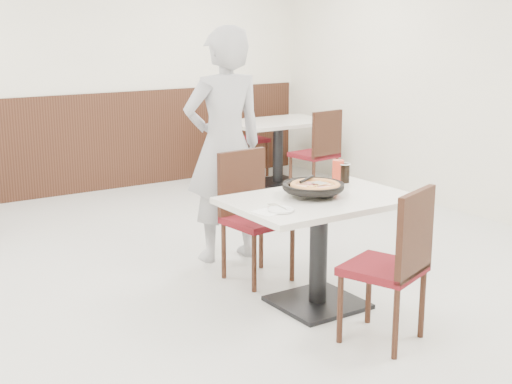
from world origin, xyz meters
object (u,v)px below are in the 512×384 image
pizza_pan (313,190)px  red_cup (338,171)px  side_plate (281,210)px  bg_chair_right_far (247,138)px  main_table (318,252)px  cola_glass (344,174)px  pizza (315,188)px  bg_chair_right_near (314,153)px  chair_far (258,218)px  diner_person (224,146)px  bg_table_right (278,153)px  chair_near (383,265)px

pizza_pan → red_cup: bearing=30.5°
side_plate → bg_chair_right_far: (2.29, 3.93, -0.28)m
main_table → bg_chair_right_far: 4.22m
cola_glass → red_cup: bearing=125.9°
main_table → pizza_pan: pizza_pan is taller
pizza_pan → pizza: bearing=-98.3°
bg_chair_right_near → chair_far: bearing=-143.6°
diner_person → bg_table_right: size_ratio=1.54×
main_table → bg_chair_right_far: bg_chair_right_far is taller
red_cup → bg_table_right: bearing=62.3°
chair_far → cola_glass: 0.71m
chair_near → bg_chair_right_near: same height
diner_person → bg_chair_right_near: 2.39m
pizza_pan → red_cup: size_ratio=2.28×
pizza_pan → diner_person: size_ratio=0.20×
pizza_pan → bg_chair_right_near: bearing=51.8°
pizza_pan → pizza: (-0.00, -0.03, 0.02)m
chair_near → chair_far: bearing=71.9°
chair_near → pizza: bearing=69.9°
chair_far → bg_chair_right_near: (1.99, 1.88, 0.00)m
cola_glass → diner_person: diner_person is taller
pizza_pan → bg_table_right: bearing=58.4°
main_table → pizza_pan: 0.42m
pizza_pan → side_plate: (-0.40, -0.20, -0.03)m
pizza → pizza_pan: bearing=81.7°
main_table → cola_glass: (0.43, 0.25, 0.44)m
diner_person → bg_chair_right_far: bearing=-120.6°
chair_far → bg_chair_right_near: 2.74m
pizza_pan → bg_table_right: size_ratio=0.30×
chair_near → red_cup: bearing=45.7°
main_table → bg_table_right: size_ratio=1.00×
side_plate → bg_chair_right_near: bg_chair_right_near is taller
side_plate → bg_chair_right_far: bg_chair_right_far is taller
pizza_pan → side_plate: bearing=-153.9°
diner_person → bg_table_right: bearing=-128.7°
pizza → bg_chair_right_near: (1.95, 2.49, -0.34)m
main_table → side_plate: 0.59m
chair_near → bg_chair_right_near: (1.95, 3.15, 0.00)m
cola_glass → bg_table_right: bearing=63.1°
pizza_pan → side_plate: pizza_pan is taller
side_plate → diner_person: size_ratio=0.09×
chair_near → main_table: bearing=67.9°
main_table → chair_near: 0.65m
red_cup → bg_chair_right_near: bg_chair_right_near is taller
chair_near → bg_table_right: bearing=43.1°
pizza → bg_chair_right_near: 3.18m
pizza → side_plate: pizza is taller
chair_far → side_plate: bearing=60.1°
chair_far → side_plate: size_ratio=5.95×
chair_near → side_plate: size_ratio=5.95×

